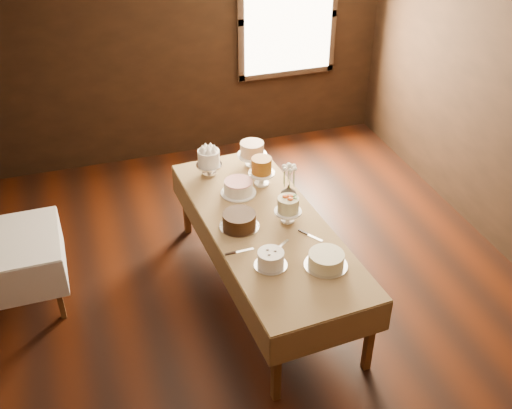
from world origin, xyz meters
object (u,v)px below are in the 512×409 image
object	(u,v)px
display_table	(265,228)
cake_cream	(326,260)
cake_server_b	(315,238)
side_table	(10,248)
cake_speckled	(252,155)
cake_server_d	(286,200)
cake_swirl	(271,259)
flower_vase	(289,192)
cake_chocolate	(239,221)
cake_flowers	(288,211)
cake_caramel	(262,173)
cake_lattice	(238,188)
cake_server_e	(245,250)
cake_server_a	(283,244)
cake_meringue	(209,163)

from	to	relation	value
display_table	cake_cream	distance (m)	0.75
cake_server_b	side_table	bearing A→B (deg)	-142.93
cake_speckled	cake_server_d	bearing A→B (deg)	-81.84
cake_swirl	cake_server_d	xyz separation A→B (m)	(0.44, 0.83, -0.06)
cake_swirl	flower_vase	xyz separation A→B (m)	(0.46, 0.84, 0.01)
cake_chocolate	cake_cream	bearing A→B (deg)	-55.21
cake_flowers	flower_vase	world-z (taller)	cake_flowers
side_table	cake_caramel	size ratio (longest dim) A/B	2.88
cake_flowers	flower_vase	size ratio (longest dim) A/B	1.66
cake_caramel	flower_vase	size ratio (longest dim) A/B	1.97
side_table	cake_speckled	bearing A→B (deg)	10.80
cake_lattice	cake_server_d	distance (m)	0.46
cake_cream	cake_caramel	bearing A→B (deg)	94.17
cake_swirl	cake_server_d	bearing A→B (deg)	62.04
cake_server_e	flower_vase	world-z (taller)	flower_vase
cake_chocolate	cake_server_a	distance (m)	0.44
cake_lattice	cake_caramel	distance (m)	0.27
cake_speckled	cake_meringue	bearing A→B (deg)	-174.95
display_table	cake_server_e	xyz separation A→B (m)	(-0.28, -0.31, 0.06)
cake_flowers	cake_cream	world-z (taller)	cake_flowers
cake_flowers	cake_server_e	world-z (taller)	cake_flowers
cake_meringue	cake_cream	distance (m)	1.70
cake_flowers	cake_swirl	distance (m)	0.63
cake_meringue	cake_flowers	bearing A→B (deg)	-65.26
cake_lattice	cake_server_d	size ratio (longest dim) A/B	1.36
cake_lattice	cake_server_b	distance (m)	0.94
cake_meringue	cake_speckled	xyz separation A→B (m)	(0.44, 0.04, -0.01)
cake_speckled	cake_caramel	distance (m)	0.37
cake_server_b	cake_server_e	world-z (taller)	same
cake_speckled	cake_chocolate	bearing A→B (deg)	-113.65
cake_caramel	cake_flowers	distance (m)	0.63
display_table	cake_server_a	xyz separation A→B (m)	(0.04, -0.33, 0.06)
side_table	cake_server_e	distance (m)	2.02
cake_caramel	cake_swirl	distance (m)	1.20
cake_swirl	cake_server_e	distance (m)	0.29
cake_lattice	cake_cream	bearing A→B (deg)	-74.03
cake_lattice	cake_chocolate	bearing A→B (deg)	-105.84
cake_meringue	cake_chocolate	size ratio (longest dim) A/B	0.85
cake_flowers	cake_server_a	size ratio (longest dim) A/B	1.02
cake_caramel	cake_flowers	world-z (taller)	cake_caramel
side_table	cake_server_a	distance (m)	2.32
cake_chocolate	cake_cream	distance (m)	0.86
cake_cream	side_table	bearing A→B (deg)	152.71
cake_server_a	cake_server_d	xyz separation A→B (m)	(0.25, 0.60, 0.00)
cake_server_d	cake_server_a	bearing A→B (deg)	-159.54
cake_server_b	flower_vase	world-z (taller)	flower_vase
cake_server_a	cake_meringue	bearing A→B (deg)	68.36
cake_meringue	cake_lattice	world-z (taller)	cake_meringue
side_table	cake_caramel	bearing A→B (deg)	1.74
cake_lattice	cake_chocolate	distance (m)	0.52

